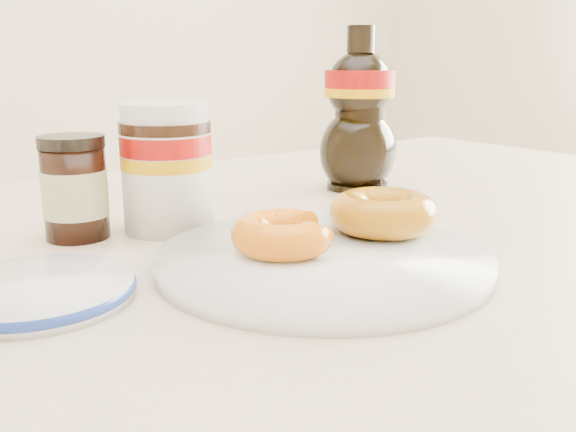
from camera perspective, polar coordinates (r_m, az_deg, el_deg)
dining_table at (r=0.69m, az=2.16°, el=-7.95°), size 1.40×0.90×0.75m
plate at (r=0.55m, az=3.11°, el=-3.82°), size 0.28×0.28×0.01m
donut_bitten at (r=0.54m, az=-0.48°, el=-1.61°), size 0.10×0.10×0.03m
donut_whole at (r=0.61m, az=8.45°, el=0.33°), size 0.11×0.11×0.04m
nutella_jar at (r=0.66m, az=-10.74°, el=4.70°), size 0.09×0.09×0.13m
syrup_bottle at (r=0.86m, az=6.33°, el=9.40°), size 0.14×0.13×0.21m
dark_jar at (r=0.66m, az=-18.42°, el=2.32°), size 0.06×0.06×0.10m
blue_rim_saucer at (r=0.51m, az=-21.44°, el=-6.16°), size 0.14×0.14×0.01m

